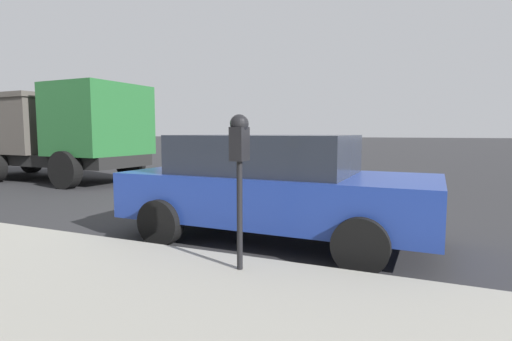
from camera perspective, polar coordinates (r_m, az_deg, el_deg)
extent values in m
plane|color=#2B2B2D|center=(7.00, -0.32, -7.33)|extent=(220.00, 220.00, 0.00)
cylinder|color=black|center=(4.11, -2.35, -6.46)|extent=(0.06, 0.06, 1.13)
cube|color=black|center=(4.02, -2.39, 3.81)|extent=(0.20, 0.14, 0.34)
sphere|color=black|center=(4.02, -2.40, 6.70)|extent=(0.19, 0.19, 0.19)
cube|color=gold|center=(4.12, -1.74, 3.26)|extent=(0.01, 0.11, 0.12)
cube|color=black|center=(4.11, -1.75, 4.91)|extent=(0.01, 0.10, 0.08)
cube|color=navy|center=(5.73, 2.96, -3.63)|extent=(1.90, 4.39, 0.65)
cube|color=#232833|center=(5.73, 1.37, 2.38)|extent=(1.65, 2.47, 0.54)
cylinder|color=black|center=(6.34, 17.55, -5.98)|extent=(0.23, 0.64, 0.64)
cylinder|color=black|center=(4.59, 14.77, -10.31)|extent=(0.23, 0.64, 0.64)
cylinder|color=black|center=(7.17, -4.49, -4.42)|extent=(0.23, 0.64, 0.64)
cylinder|color=black|center=(5.67, -13.48, -7.22)|extent=(0.23, 0.64, 0.64)
cube|color=black|center=(14.82, -27.94, 1.56)|extent=(2.41, 7.21, 0.35)
cube|color=#23602D|center=(12.87, -21.51, 6.72)|extent=(2.59, 2.24, 2.08)
cube|color=#4C4742|center=(15.90, -31.03, 5.35)|extent=(2.68, 4.52, 1.71)
cube|color=#4C4742|center=(15.94, -31.20, 8.70)|extent=(2.78, 4.62, 0.16)
cylinder|color=black|center=(13.79, -17.50, 0.97)|extent=(0.34, 1.05, 1.04)
cylinder|color=black|center=(12.09, -25.62, 0.07)|extent=(0.34, 1.05, 1.04)
cylinder|color=black|center=(16.15, -25.85, 1.30)|extent=(0.34, 1.05, 1.04)
cylinder|color=black|center=(17.58, -29.48, 1.44)|extent=(0.34, 1.05, 1.04)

